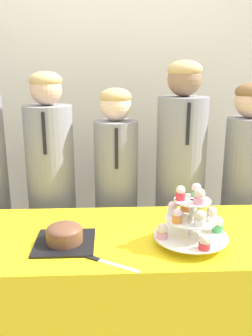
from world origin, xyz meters
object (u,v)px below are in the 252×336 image
cake_knife (100,261)px  student_3 (179,199)px  student_2 (116,211)px  student_1 (53,206)px  round_cake (64,235)px  cupcake_stand (192,218)px  student_4 (242,205)px

cake_knife → student_3: bearing=91.2°
cake_knife → student_2: student_2 is taller
student_1 → student_3: bearing=0.0°
round_cake → student_1: size_ratio=0.17×
round_cake → cupcake_stand: (0.52, -0.03, 0.08)m
cupcake_stand → student_4: bearing=54.4°
round_cake → student_2: student_2 is taller
cake_knife → student_2: 0.78m
round_cake → student_2: bearing=69.9°
round_cake → student_2: 0.68m
round_cake → cake_knife: (0.15, -0.15, -0.04)m
student_3 → student_4: (0.38, -0.00, -0.04)m
cake_knife → student_3: (0.45, 0.77, -0.05)m
student_3 → student_4: student_3 is taller
round_cake → cake_knife: bearing=-44.4°
cake_knife → student_2: size_ratio=0.16×
round_cake → student_3: 0.87m
round_cake → student_3: student_3 is taller
student_2 → student_3: 0.38m
student_3 → cupcake_stand: bearing=-97.2°
student_2 → student_4: 0.76m
round_cake → cupcake_stand: 0.52m
student_1 → student_4: student_1 is taller
student_2 → student_3: student_3 is taller
student_2 → student_4: (0.76, 0.00, 0.02)m
student_1 → student_2: size_ratio=1.06×
student_4 → cake_knife: bearing=-137.4°
cupcake_stand → cake_knife: bearing=-162.4°
round_cake → student_2: (0.23, 0.62, -0.15)m
student_2 → student_4: bearing=0.0°
cake_knife → cupcake_stand: cupcake_stand is taller
cake_knife → cupcake_stand: size_ratio=0.71×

